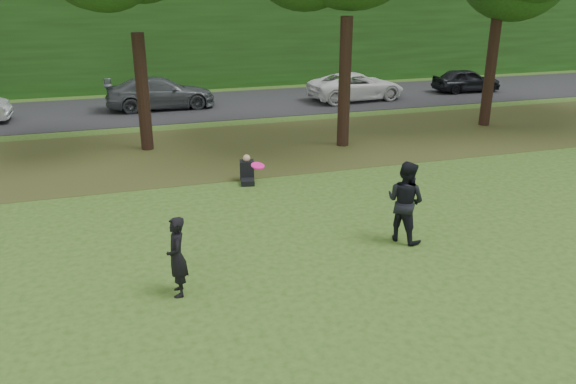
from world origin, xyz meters
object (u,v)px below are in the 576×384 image
at_px(player_left, 177,257).
at_px(frisbee, 258,166).
at_px(player_right, 405,201).
at_px(seated_person, 247,172).

relative_size(player_left, frisbee, 4.89).
relative_size(player_right, seated_person, 2.32).
distance_m(player_left, frisbee, 2.37).
height_order(player_left, frisbee, frisbee).
height_order(player_right, frisbee, frisbee).
bearing_deg(player_left, frisbee, 110.60).
bearing_deg(seated_person, frisbee, -89.94).
distance_m(player_right, frisbee, 3.81).
relative_size(player_right, frisbee, 5.89).
relative_size(frisbee, seated_person, 0.39).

